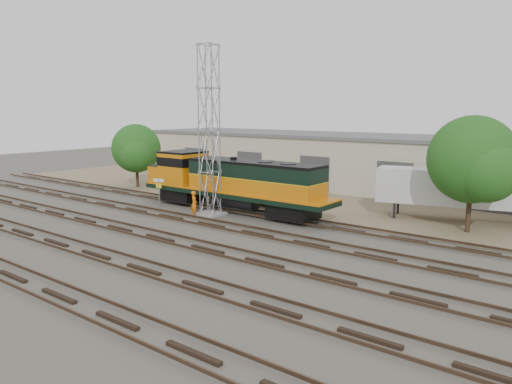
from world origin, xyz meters
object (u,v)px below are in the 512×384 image
Objects in this scene: worker at (194,204)px; semi_trailer at (468,190)px; locomotive at (231,181)px; signal_tower at (209,134)px.

worker is 19.44m from semi_trailer.
semi_trailer is (15.40, 7.48, -0.09)m from locomotive.
semi_trailer is at bearing 25.90° from locomotive.
worker is (-0.87, -3.09, -1.42)m from locomotive.
signal_tower is at bearing -97.45° from locomotive.
semi_trailer is at bearing 31.22° from signal_tower.
locomotive is 17.12m from semi_trailer.
locomotive is 4.19m from signal_tower.
signal_tower is at bearing -163.24° from semi_trailer.
semi_trailer is at bearing -111.58° from worker.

